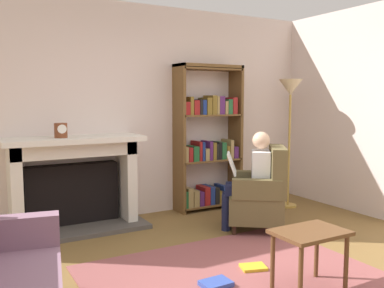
{
  "coord_description": "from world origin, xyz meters",
  "views": [
    {
      "loc": [
        -1.98,
        -2.51,
        1.51
      ],
      "look_at": [
        0.1,
        1.2,
        1.05
      ],
      "focal_mm": 39.13,
      "sensor_mm": 36.0,
      "label": 1
    }
  ],
  "objects_px": {
    "mantel_clock": "(61,130)",
    "bookshelf": "(208,142)",
    "armchair_reading": "(262,194)",
    "fireplace": "(74,180)",
    "side_table": "(310,241)",
    "seated_reader": "(252,177)",
    "floor_lamp": "(290,99)"
  },
  "relations": [
    {
      "from": "side_table",
      "to": "floor_lamp",
      "type": "distance_m",
      "value": 2.87
    },
    {
      "from": "bookshelf",
      "to": "seated_reader",
      "type": "relative_size",
      "value": 1.72
    },
    {
      "from": "fireplace",
      "to": "mantel_clock",
      "type": "relative_size",
      "value": 9.75
    },
    {
      "from": "fireplace",
      "to": "seated_reader",
      "type": "relative_size",
      "value": 1.39
    },
    {
      "from": "bookshelf",
      "to": "seated_reader",
      "type": "xyz_separation_m",
      "value": [
        -0.06,
        -1.05,
        -0.3
      ]
    },
    {
      "from": "side_table",
      "to": "floor_lamp",
      "type": "xyz_separation_m",
      "value": [
        1.66,
        2.07,
        1.1
      ]
    },
    {
      "from": "fireplace",
      "to": "bookshelf",
      "type": "height_order",
      "value": "bookshelf"
    },
    {
      "from": "mantel_clock",
      "to": "side_table",
      "type": "xyz_separation_m",
      "value": [
        1.36,
        -2.41,
        -0.75
      ]
    },
    {
      "from": "mantel_clock",
      "to": "side_table",
      "type": "height_order",
      "value": "mantel_clock"
    },
    {
      "from": "armchair_reading",
      "to": "fireplace",
      "type": "bearing_deg",
      "value": -84.12
    },
    {
      "from": "mantel_clock",
      "to": "armchair_reading",
      "type": "distance_m",
      "value": 2.37
    },
    {
      "from": "seated_reader",
      "to": "mantel_clock",
      "type": "bearing_deg",
      "value": -79.44
    },
    {
      "from": "mantel_clock",
      "to": "bookshelf",
      "type": "bearing_deg",
      "value": 3.92
    },
    {
      "from": "armchair_reading",
      "to": "side_table",
      "type": "xyz_separation_m",
      "value": [
        -0.67,
        -1.43,
        -0.01
      ]
    },
    {
      "from": "fireplace",
      "to": "seated_reader",
      "type": "xyz_separation_m",
      "value": [
        1.79,
        -1.02,
        0.05
      ]
    },
    {
      "from": "armchair_reading",
      "to": "seated_reader",
      "type": "relative_size",
      "value": 0.85
    },
    {
      "from": "armchair_reading",
      "to": "floor_lamp",
      "type": "distance_m",
      "value": 1.6
    },
    {
      "from": "floor_lamp",
      "to": "armchair_reading",
      "type": "bearing_deg",
      "value": -146.9
    },
    {
      "from": "fireplace",
      "to": "side_table",
      "type": "xyz_separation_m",
      "value": [
        1.21,
        -2.51,
        -0.16
      ]
    },
    {
      "from": "mantel_clock",
      "to": "armchair_reading",
      "type": "bearing_deg",
      "value": -25.86
    },
    {
      "from": "bookshelf",
      "to": "armchair_reading",
      "type": "distance_m",
      "value": 1.23
    },
    {
      "from": "bookshelf",
      "to": "fireplace",
      "type": "bearing_deg",
      "value": -178.97
    },
    {
      "from": "fireplace",
      "to": "seated_reader",
      "type": "height_order",
      "value": "seated_reader"
    },
    {
      "from": "side_table",
      "to": "seated_reader",
      "type": "bearing_deg",
      "value": 68.96
    },
    {
      "from": "bookshelf",
      "to": "seated_reader",
      "type": "height_order",
      "value": "bookshelf"
    },
    {
      "from": "mantel_clock",
      "to": "bookshelf",
      "type": "relative_size",
      "value": 0.08
    },
    {
      "from": "armchair_reading",
      "to": "floor_lamp",
      "type": "relative_size",
      "value": 0.55
    },
    {
      "from": "bookshelf",
      "to": "armchair_reading",
      "type": "xyz_separation_m",
      "value": [
        0.04,
        -1.12,
        -0.5
      ]
    },
    {
      "from": "seated_reader",
      "to": "floor_lamp",
      "type": "bearing_deg",
      "value": 153.84
    },
    {
      "from": "seated_reader",
      "to": "floor_lamp",
      "type": "height_order",
      "value": "floor_lamp"
    },
    {
      "from": "mantel_clock",
      "to": "bookshelf",
      "type": "height_order",
      "value": "bookshelf"
    },
    {
      "from": "seated_reader",
      "to": "floor_lamp",
      "type": "xyz_separation_m",
      "value": [
        1.08,
        0.58,
        0.89
      ]
    }
  ]
}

